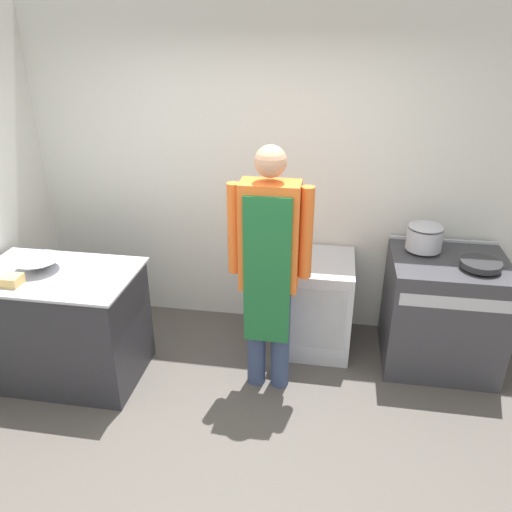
# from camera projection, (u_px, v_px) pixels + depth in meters

# --- Properties ---
(ground_plane) EXTENTS (14.00, 14.00, 0.00)m
(ground_plane) POSITION_uv_depth(u_px,v_px,m) (219.00, 468.00, 3.14)
(ground_plane) COLOR #4C4742
(wall_back) EXTENTS (8.00, 0.05, 2.70)m
(wall_back) POSITION_uv_depth(u_px,v_px,m) (264.00, 178.00, 4.21)
(wall_back) COLOR silver
(wall_back) RESTS_ON ground_plane
(prep_counter) EXTENTS (1.16, 0.75, 0.89)m
(prep_counter) POSITION_uv_depth(u_px,v_px,m) (65.00, 325.00, 3.81)
(prep_counter) COLOR #2D2D33
(prep_counter) RESTS_ON ground_plane
(stove) EXTENTS (0.87, 0.75, 0.93)m
(stove) POSITION_uv_depth(u_px,v_px,m) (442.00, 311.00, 3.97)
(stove) COLOR #38383D
(stove) RESTS_ON ground_plane
(fridge_unit) EXTENTS (0.59, 0.66, 0.79)m
(fridge_unit) POSITION_uv_depth(u_px,v_px,m) (316.00, 303.00, 4.21)
(fridge_unit) COLOR silver
(fridge_unit) RESTS_ON ground_plane
(person_cook) EXTENTS (0.58, 0.24, 1.85)m
(person_cook) POSITION_uv_depth(u_px,v_px,m) (269.00, 261.00, 3.44)
(person_cook) COLOR #38476B
(person_cook) RESTS_ON ground_plane
(mixing_bowl) EXTENTS (0.33, 0.33, 0.09)m
(mixing_bowl) POSITION_uv_depth(u_px,v_px,m) (38.00, 265.00, 3.65)
(mixing_bowl) COLOR #B2B5BC
(mixing_bowl) RESTS_ON prep_counter
(small_bowl) EXTENTS (0.21, 0.21, 0.06)m
(small_bowl) POSITION_uv_depth(u_px,v_px,m) (43.00, 259.00, 3.77)
(small_bowl) COLOR #B2B5BC
(small_bowl) RESTS_ON prep_counter
(plastic_tub) EXTENTS (0.12, 0.12, 0.07)m
(plastic_tub) POSITION_uv_depth(u_px,v_px,m) (12.00, 280.00, 3.45)
(plastic_tub) COLOR #D8B266
(plastic_tub) RESTS_ON prep_counter
(stock_pot) EXTENTS (0.27, 0.27, 0.21)m
(stock_pot) POSITION_uv_depth(u_px,v_px,m) (425.00, 236.00, 3.87)
(stock_pot) COLOR #B2B5BC
(stock_pot) RESTS_ON stove
(saute_pan) EXTENTS (0.29, 0.29, 0.04)m
(saute_pan) POSITION_uv_depth(u_px,v_px,m) (481.00, 264.00, 3.61)
(saute_pan) COLOR #262628
(saute_pan) RESTS_ON stove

